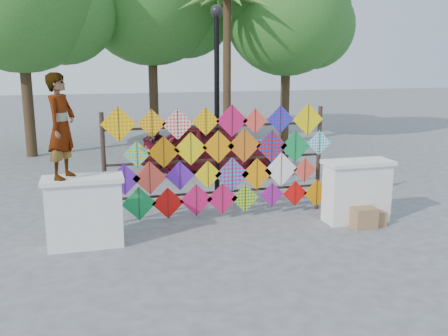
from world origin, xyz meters
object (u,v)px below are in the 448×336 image
Objects in this scene: kite_rack at (222,161)px; lamppost at (217,86)px; sedan at (216,147)px; vendor_woman at (61,126)px.

lamppost is (0.23, 1.27, 1.47)m from kite_rack.
kite_rack is 1.14× the size of sedan.
vendor_woman is at bearing -146.25° from lamppost.
vendor_woman is 0.42× the size of sedan.
kite_rack is 4.53m from sedan.
vendor_woman is at bearing -163.18° from kite_rack.
kite_rack is 1.09× the size of lamppost.
kite_rack is at bearing -46.62° from vendor_woman.
vendor_woman is 6.85m from sedan.
sedan is at bearing 76.19° from lamppost.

